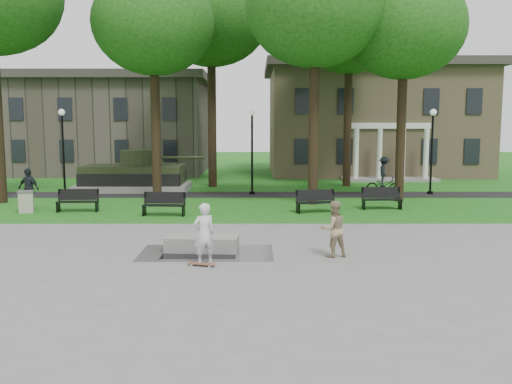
# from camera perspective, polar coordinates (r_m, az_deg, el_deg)

# --- Properties ---
(ground) EXTENTS (120.00, 120.00, 0.00)m
(ground) POSITION_cam_1_polar(r_m,az_deg,el_deg) (18.25, -2.21, -5.13)
(ground) COLOR #175113
(ground) RESTS_ON ground
(plaza) EXTENTS (22.00, 16.00, 0.02)m
(plaza) POSITION_cam_1_polar(r_m,az_deg,el_deg) (13.41, -3.00, -9.62)
(plaza) COLOR gray
(plaza) RESTS_ON ground
(footpath) EXTENTS (44.00, 2.60, 0.01)m
(footpath) POSITION_cam_1_polar(r_m,az_deg,el_deg) (30.08, -1.37, -0.28)
(footpath) COLOR black
(footpath) RESTS_ON ground
(building_right) EXTENTS (17.00, 12.00, 8.60)m
(building_right) POSITION_cam_1_polar(r_m,az_deg,el_deg) (44.81, 12.03, 7.54)
(building_right) COLOR #9E8460
(building_right) RESTS_ON ground
(building_left) EXTENTS (15.00, 10.00, 7.20)m
(building_left) POSITION_cam_1_polar(r_m,az_deg,el_deg) (45.84, -14.94, 6.52)
(building_left) COLOR #4C443D
(building_left) RESTS_ON ground
(tree_1) EXTENTS (6.20, 6.20, 11.63)m
(tree_1) POSITION_cam_1_polar(r_m,az_deg,el_deg) (29.24, -10.75, 16.99)
(tree_1) COLOR black
(tree_1) RESTS_ON ground
(tree_2) EXTENTS (6.60, 6.60, 12.16)m
(tree_2) POSITION_cam_1_polar(r_m,az_deg,el_deg) (27.03, 6.25, 18.68)
(tree_2) COLOR black
(tree_2) RESTS_ON ground
(tree_3) EXTENTS (6.00, 6.00, 11.19)m
(tree_3) POSITION_cam_1_polar(r_m,az_deg,el_deg) (28.68, 15.35, 16.34)
(tree_3) COLOR black
(tree_3) RESTS_ON ground
(tree_4) EXTENTS (7.20, 7.20, 13.50)m
(tree_4) POSITION_cam_1_polar(r_m,az_deg,el_deg) (34.55, -4.76, 17.95)
(tree_4) COLOR black
(tree_4) RESTS_ON ground
(tree_5) EXTENTS (6.40, 6.40, 12.44)m
(tree_5) POSITION_cam_1_polar(r_m,az_deg,el_deg) (35.30, 9.82, 16.45)
(tree_5) COLOR black
(tree_5) RESTS_ON ground
(lamp_left) EXTENTS (0.36, 0.36, 4.73)m
(lamp_left) POSITION_cam_1_polar(r_m,az_deg,el_deg) (31.98, -19.66, 4.76)
(lamp_left) COLOR black
(lamp_left) RESTS_ON ground
(lamp_mid) EXTENTS (0.36, 0.36, 4.73)m
(lamp_mid) POSITION_cam_1_polar(r_m,az_deg,el_deg) (30.14, -0.42, 5.05)
(lamp_mid) COLOR black
(lamp_mid) RESTS_ON ground
(lamp_right) EXTENTS (0.36, 0.36, 4.73)m
(lamp_right) POSITION_cam_1_polar(r_m,az_deg,el_deg) (31.70, 18.03, 4.80)
(lamp_right) COLOR black
(lamp_right) RESTS_ON ground
(tank_monument) EXTENTS (7.45, 3.40, 2.40)m
(tank_monument) POSITION_cam_1_polar(r_m,az_deg,el_deg) (32.75, -12.67, 1.65)
(tank_monument) COLOR gray
(tank_monument) RESTS_ON ground
(puddle) EXTENTS (2.20, 1.20, 0.00)m
(puddle) POSITION_cam_1_polar(r_m,az_deg,el_deg) (16.34, -6.00, -6.55)
(puddle) COLOR black
(puddle) RESTS_ON plaza
(concrete_block) EXTENTS (2.27, 1.16, 0.45)m
(concrete_block) POSITION_cam_1_polar(r_m,az_deg,el_deg) (16.79, -5.68, -5.39)
(concrete_block) COLOR gray
(concrete_block) RESTS_ON plaza
(skateboard) EXTENTS (0.80, 0.42, 0.07)m
(skateboard) POSITION_cam_1_polar(r_m,az_deg,el_deg) (15.02, -5.75, -7.63)
(skateboard) COLOR brown
(skateboard) RESTS_ON plaza
(skateboarder) EXTENTS (0.74, 0.64, 1.72)m
(skateboarder) POSITION_cam_1_polar(r_m,az_deg,el_deg) (15.01, -5.50, -4.41)
(skateboarder) COLOR silver
(skateboarder) RESTS_ON plaza
(friend_watching) EXTENTS (0.95, 0.83, 1.65)m
(friend_watching) POSITION_cam_1_polar(r_m,az_deg,el_deg) (15.97, 8.16, -3.86)
(friend_watching) COLOR #9B8664
(friend_watching) RESTS_ON plaza
(pedestrian_walker) EXTENTS (1.20, 0.81, 1.89)m
(pedestrian_walker) POSITION_cam_1_polar(r_m,az_deg,el_deg) (26.97, -22.84, 0.32)
(pedestrian_walker) COLOR black
(pedestrian_walker) RESTS_ON ground
(cyclist) EXTENTS (1.96, 1.14, 2.10)m
(cyclist) POSITION_cam_1_polar(r_m,az_deg,el_deg) (31.17, 13.29, 1.36)
(cyclist) COLOR black
(cyclist) RESTS_ON ground
(park_bench_0) EXTENTS (1.82, 0.63, 1.00)m
(park_bench_0) POSITION_cam_1_polar(r_m,az_deg,el_deg) (25.51, -18.22, -0.79)
(park_bench_0) COLOR black
(park_bench_0) RESTS_ON ground
(park_bench_1) EXTENTS (1.83, 0.65, 1.00)m
(park_bench_1) POSITION_cam_1_polar(r_m,az_deg,el_deg) (23.49, -9.65, -1.19)
(park_bench_1) COLOR black
(park_bench_1) RESTS_ON ground
(park_bench_2) EXTENTS (1.85, 0.89, 1.00)m
(park_bench_2) POSITION_cam_1_polar(r_m,az_deg,el_deg) (24.14, 6.38, -0.91)
(park_bench_2) COLOR black
(park_bench_2) RESTS_ON ground
(park_bench_3) EXTENTS (1.82, 0.59, 1.00)m
(park_bench_3) POSITION_cam_1_polar(r_m,az_deg,el_deg) (25.62, 13.07, -0.59)
(park_bench_3) COLOR black
(park_bench_3) RESTS_ON ground
(trash_bin) EXTENTS (0.84, 0.84, 0.96)m
(trash_bin) POSITION_cam_1_polar(r_m,az_deg,el_deg) (26.08, -23.04, -0.92)
(trash_bin) COLOR #AEA58F
(trash_bin) RESTS_ON ground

